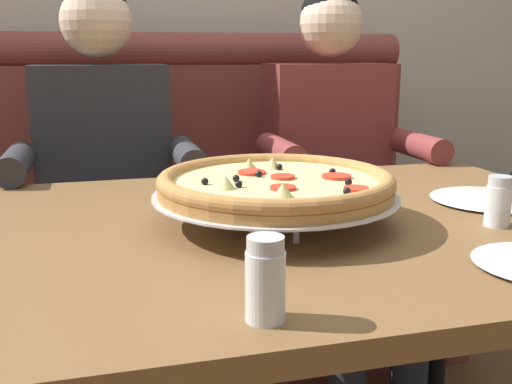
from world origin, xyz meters
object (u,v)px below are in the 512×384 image
Objects in this scene: diner_left at (105,172)px; shaker_pepper_flakes at (265,285)px; pizza at (276,185)px; booth_bench at (213,236)px; shaker_parmesan at (498,205)px; dining_table at (299,256)px; diner_right at (337,161)px; plate_near_right at (488,197)px.

diner_left reaches higher than shaker_pepper_flakes.
diner_left is 2.64× the size of pizza.
shaker_parmesan is at bearing -71.85° from booth_bench.
dining_table is 0.40m from shaker_parmesan.
diner_left is 1.11m from shaker_parmesan.
pizza is 4.38× the size of shaker_pepper_flakes.
dining_table is 1.08× the size of diner_left.
diner_right is at bearing 59.01° from pizza.
diner_right is at bearing 98.26° from plate_near_right.
plate_near_right reaches higher than dining_table.
booth_bench reaches higher than shaker_pepper_flakes.
diner_left is (-0.37, -0.27, 0.31)m from booth_bench.
shaker_parmesan is (0.36, -0.13, 0.12)m from dining_table.
booth_bench reaches higher than dining_table.
diner_right is 0.83m from shaker_parmesan.
plate_near_right is at bearing 58.50° from shaker_parmesan.
diner_left is at bearing 141.82° from plate_near_right.
plate_near_right is at bearing -81.74° from diner_right.
shaker_pepper_flakes reaches higher than plate_near_right.
shaker_pepper_flakes is at bearing -152.66° from shaker_parmesan.
diner_left is at bearing 131.31° from shaker_parmesan.
plate_near_right is (0.47, 0.04, 0.09)m from dining_table.
diner_right is (0.74, 0.00, 0.00)m from diner_left.
dining_table is 0.16m from pizza.
diner_right reaches higher than pizza.
diner_left is 4.97× the size of plate_near_right.
diner_right is 12.86× the size of shaker_parmesan.
pizza is at bearing -65.63° from diner_left.
shaker_parmesan is at bearing 27.34° from shaker_pepper_flakes.
diner_left is at bearing 99.21° from shaker_pepper_flakes.
plate_near_right is (0.52, 0.05, -0.07)m from pizza.
booth_bench is 1.44m from shaker_pepper_flakes.
shaker_pepper_flakes is at bearing -114.55° from dining_table.
pizza is 0.52m from plate_near_right.
dining_table is at bearing -90.00° from booth_bench.
pizza reaches higher than dining_table.
diner_right is at bearing 0.00° from diner_left.
booth_bench is 14.90× the size of shaker_pepper_flakes.
pizza is (-0.05, -0.00, 0.15)m from dining_table.
booth_bench is at bearing 82.18° from shaker_pepper_flakes.
shaker_parmesan reaches higher than plate_near_right.
booth_bench is 1.29× the size of diner_right.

